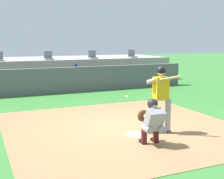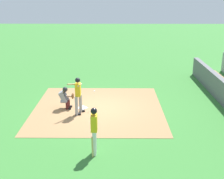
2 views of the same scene
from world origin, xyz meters
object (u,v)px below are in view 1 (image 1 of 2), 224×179
object	(u,v)px
stadium_seat_4	(132,55)
home_plate	(135,135)
catcher_crouched	(152,120)
batter_at_plate	(160,95)
stadium_seat_2	(49,57)
dugout_player_1	(76,76)
stadium_seat_3	(93,56)

from	to	relation	value
stadium_seat_4	home_plate	bearing A→B (deg)	-117.06
catcher_crouched	batter_at_plate	bearing A→B (deg)	46.45
home_plate	stadium_seat_2	size ratio (longest dim) A/B	0.92
home_plate	dugout_player_1	distance (m)	8.22
dugout_player_1	stadium_seat_4	size ratio (longest dim) A/B	2.71
stadium_seat_2	stadium_seat_3	distance (m)	2.60
dugout_player_1	stadium_seat_2	bearing A→B (deg)	114.88
home_plate	stadium_seat_4	xyz separation A→B (m)	(5.20, 10.18, 1.51)
stadium_seat_3	stadium_seat_4	xyz separation A→B (m)	(2.60, 0.00, 0.00)
home_plate	stadium_seat_4	size ratio (longest dim) A/B	0.92
stadium_seat_2	batter_at_plate	bearing A→B (deg)	-86.15
batter_at_plate	stadium_seat_2	distance (m)	10.30
home_plate	stadium_seat_3	world-z (taller)	stadium_seat_3
catcher_crouched	stadium_seat_2	xyz separation A→B (m)	(-0.01, 10.99, 0.93)
dugout_player_1	stadium_seat_2	xyz separation A→B (m)	(-0.94, 2.03, 0.86)
stadium_seat_2	catcher_crouched	bearing A→B (deg)	-89.96
dugout_player_1	stadium_seat_3	distance (m)	2.76
catcher_crouched	stadium_seat_3	xyz separation A→B (m)	(2.59, 10.99, 0.93)
dugout_player_1	stadium_seat_4	xyz separation A→B (m)	(4.26, 2.03, 0.86)
home_plate	dugout_player_1	world-z (taller)	dugout_player_1
home_plate	stadium_seat_4	distance (m)	11.53
stadium_seat_3	stadium_seat_4	distance (m)	2.60
batter_at_plate	stadium_seat_2	xyz separation A→B (m)	(-0.69, 10.27, 0.50)
batter_at_plate	catcher_crouched	distance (m)	1.08
home_plate	stadium_seat_2	bearing A→B (deg)	90.00
stadium_seat_3	home_plate	bearing A→B (deg)	-104.33
catcher_crouched	dugout_player_1	world-z (taller)	dugout_player_1
catcher_crouched	dugout_player_1	distance (m)	9.00
home_plate	catcher_crouched	size ratio (longest dim) A/B	0.24
stadium_seat_4	stadium_seat_2	bearing A→B (deg)	180.00
batter_at_plate	dugout_player_1	xyz separation A→B (m)	(0.25, 8.23, -0.36)
batter_at_plate	stadium_seat_4	size ratio (longest dim) A/B	3.76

